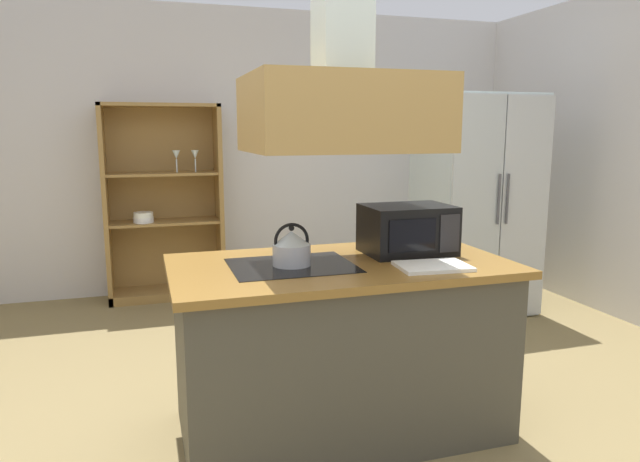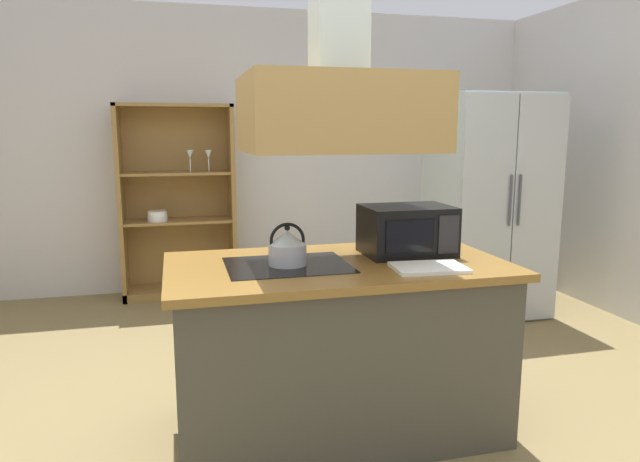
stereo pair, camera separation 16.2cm
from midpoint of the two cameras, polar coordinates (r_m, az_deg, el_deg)
name	(u,v)px [view 1 (the left image)]	position (r m, az deg, el deg)	size (l,w,h in m)	color
ground_plane	(316,429)	(3.19, -1.94, -19.18)	(7.80, 7.80, 0.00)	olive
wall_back	(227,151)	(5.73, -10.09, 7.86)	(6.00, 0.12, 2.70)	silver
kitchen_island	(340,346)	(3.01, 0.44, -11.45)	(1.69, 0.92, 0.90)	#464235
range_hood	(342,89)	(2.81, 0.49, 13.96)	(0.90, 0.70, 1.25)	#AC8445
refrigerator	(475,205)	(5.06, 14.37, 2.57)	(0.90, 0.78, 1.85)	#AFBEBD
dish_cabinet	(164,213)	(5.52, -16.12, 1.69)	(1.05, 0.40, 1.79)	olive
kettle	(292,248)	(2.79, -4.51, -1.71)	(0.19, 0.19, 0.21)	#B5B9BE
cutting_board	(433,266)	(2.79, 9.56, -3.50)	(0.34, 0.24, 0.02)	white
microwave	(407,229)	(3.09, 7.24, 0.16)	(0.46, 0.35, 0.26)	black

